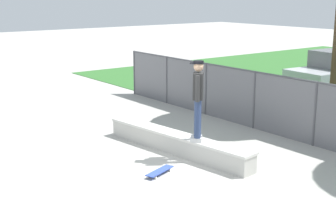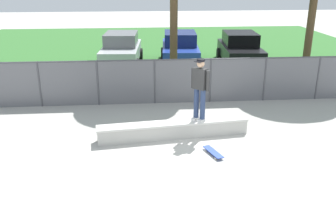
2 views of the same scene
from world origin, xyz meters
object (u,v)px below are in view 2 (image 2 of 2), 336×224
at_px(skateboarder, 200,87).
at_px(car_silver, 121,49).
at_px(skateboard, 213,152).
at_px(concrete_ledge, 174,130).
at_px(car_blue, 180,48).
at_px(car_black, 240,49).

height_order(skateboarder, car_silver, skateboarder).
xyz_separation_m(skateboard, car_silver, (-2.75, 10.53, 0.77)).
height_order(concrete_ledge, car_silver, car_silver).
bearing_deg(concrete_ledge, car_silver, 100.98).
bearing_deg(car_blue, car_black, -6.37).
xyz_separation_m(concrete_ledge, skateboard, (0.94, -1.20, -0.17)).
relative_size(skateboard, car_blue, 0.19).
bearing_deg(concrete_ledge, skateboard, -51.81).
distance_m(skateboard, car_black, 10.76).
xyz_separation_m(concrete_ledge, car_silver, (-1.81, 9.33, 0.60)).
relative_size(concrete_ledge, skateboarder, 2.43).
relative_size(concrete_ledge, car_blue, 1.03).
bearing_deg(car_blue, skateboarder, -93.08).
distance_m(skateboarder, car_silver, 9.68).
height_order(skateboard, car_silver, car_silver).
bearing_deg(skateboarder, car_blue, 86.92).
bearing_deg(car_silver, car_blue, -0.14).
bearing_deg(car_blue, skateboard, -91.64).
xyz_separation_m(skateboarder, car_silver, (-2.55, 9.31, -0.67)).
bearing_deg(car_black, car_silver, 176.71).
bearing_deg(skateboard, car_black, 71.49).
height_order(car_silver, car_black, same).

